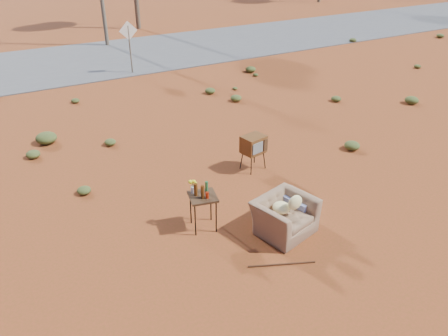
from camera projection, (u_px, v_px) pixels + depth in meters
ground at (253, 230)px, 9.15m from camera, size 140.00×140.00×0.00m
highway at (81, 61)px, 20.58m from camera, size 140.00×7.00×0.04m
armchair at (287, 210)px, 8.95m from camera, size 1.47×1.17×1.01m
tv_unit at (254, 145)px, 11.13m from camera, size 0.66×0.57×0.93m
side_table at (201, 194)px, 8.85m from camera, size 0.66×0.66×1.10m
rusty_bar at (282, 264)px, 8.18m from camera, size 1.19×0.54×0.03m
road_sign at (129, 38)px, 18.22m from camera, size 0.78×0.06×2.19m
scrub_patch at (142, 150)px, 12.09m from camera, size 17.49×8.07×0.33m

